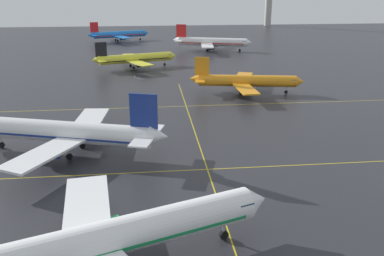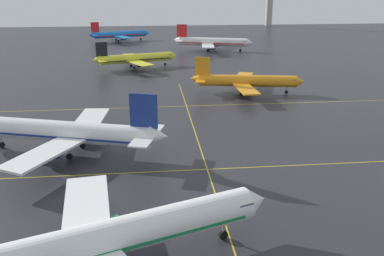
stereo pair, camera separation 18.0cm
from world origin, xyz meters
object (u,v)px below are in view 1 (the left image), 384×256
airliner_second_row (67,132)px  airliner_front_gate (109,239)px  airliner_third_row (246,81)px  airliner_distant_taxiway (119,34)px  airliner_far_right_stand (211,42)px  airliner_far_left_stand (135,58)px

airliner_second_row → airliner_front_gate: bearing=-73.2°
airliner_second_row → airliner_third_row: bearing=43.1°
airliner_third_row → airliner_distant_taxiway: bearing=110.1°
airliner_third_row → airliner_distant_taxiway: size_ratio=0.99×
airliner_second_row → airliner_far_right_stand: bearing=69.3°
airliner_far_right_stand → airliner_distant_taxiway: airliner_far_right_stand is taller
airliner_front_gate → airliner_far_right_stand: (36.15, 160.47, -0.22)m
airliner_second_row → airliner_far_left_stand: 85.45m
airliner_distant_taxiway → airliner_third_row: bearing=-69.9°
airliner_front_gate → airliner_second_row: bearing=106.8°
airliner_front_gate → airliner_distant_taxiway: airliner_front_gate is taller
airliner_third_row → airliner_far_right_stand: bearing=88.4°
airliner_distant_taxiway → airliner_front_gate: bearing=-86.9°
airliner_second_row → airliner_distant_taxiway: bearing=90.0°
airliner_second_row → airliner_distant_taxiway: (-0.02, 164.25, -0.56)m
airliner_second_row → airliner_distant_taxiway: airliner_second_row is taller
airliner_front_gate → airliner_third_row: (33.84, 77.96, -0.77)m
airliner_second_row → airliner_far_right_stand: size_ratio=1.04×
airliner_third_row → airliner_front_gate: bearing=-113.5°
airliner_far_left_stand → airliner_third_row: bearing=-51.8°
airliner_second_row → airliner_third_row: size_ratio=1.17×
airliner_far_right_stand → airliner_distant_taxiway: 61.66m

